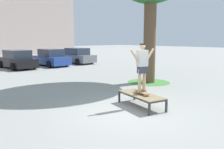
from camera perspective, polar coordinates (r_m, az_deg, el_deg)
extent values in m
plane|color=#999993|center=(7.99, 4.60, -8.88)|extent=(120.00, 120.00, 0.00)
cube|color=#38383D|center=(9.04, 1.77, -5.52)|extent=(0.07, 0.07, 0.38)
cube|color=#38383D|center=(9.40, 5.45, -4.99)|extent=(0.07, 0.07, 0.38)
cube|color=#38383D|center=(7.58, 9.00, -8.44)|extent=(0.07, 0.07, 0.38)
cube|color=#38383D|center=(8.01, 12.98, -7.61)|extent=(0.07, 0.07, 0.38)
cylinder|color=#38383D|center=(8.23, 5.07, -5.42)|extent=(0.52, 1.85, 0.05)
cylinder|color=#38383D|center=(8.63, 8.94, -4.83)|extent=(0.52, 1.85, 0.05)
cylinder|color=#38383D|center=(9.17, 3.66, -3.95)|extent=(0.75, 0.24, 0.05)
cylinder|color=#38383D|center=(7.73, 11.09, -6.49)|extent=(0.75, 0.24, 0.05)
cube|color=#847051|center=(8.42, 7.06, -4.86)|extent=(1.21, 2.03, 0.03)
cube|color=#9E754C|center=(8.38, 7.18, -4.23)|extent=(0.40, 0.82, 0.02)
cylinder|color=silver|center=(8.57, 5.66, -4.30)|extent=(0.04, 0.06, 0.06)
cylinder|color=silver|center=(8.65, 6.49, -4.18)|extent=(0.04, 0.06, 0.06)
cylinder|color=silver|center=(8.13, 7.89, -5.06)|extent=(0.04, 0.06, 0.06)
cylinder|color=silver|center=(8.21, 8.74, -4.93)|extent=(0.04, 0.06, 0.06)
cylinder|color=tan|center=(8.24, 6.67, -1.48)|extent=(0.11, 0.11, 0.82)
cube|color=#99704C|center=(8.35, 6.42, -3.96)|extent=(0.16, 0.26, 0.07)
cylinder|color=tan|center=(8.35, 7.79, -1.36)|extent=(0.11, 0.11, 0.82)
cube|color=#99704C|center=(8.46, 7.53, -3.81)|extent=(0.16, 0.26, 0.07)
cube|color=#33384C|center=(8.24, 7.28, 1.14)|extent=(0.34, 0.27, 0.24)
cube|color=silver|center=(8.19, 7.33, 3.92)|extent=(0.40, 0.30, 0.56)
cylinder|color=tan|center=(8.02, 5.60, 4.40)|extent=(0.41, 0.18, 0.52)
cylinder|color=tan|center=(8.37, 9.01, 4.51)|extent=(0.41, 0.18, 0.52)
sphere|color=tan|center=(8.17, 7.39, 6.78)|extent=(0.20, 0.20, 0.20)
cylinder|color=black|center=(8.17, 7.40, 7.27)|extent=(0.19, 0.19, 0.05)
cylinder|color=brown|center=(13.08, 9.07, 8.38)|extent=(0.66, 0.66, 4.73)
cylinder|color=#47893D|center=(13.30, 8.83, -1.83)|extent=(2.34, 2.34, 0.01)
cube|color=black|center=(20.75, -21.99, 2.80)|extent=(1.81, 4.24, 0.70)
cube|color=#2D3847|center=(20.57, -21.93, 4.63)|extent=(1.62, 2.14, 0.64)
cylinder|color=black|center=(21.68, -25.37, 2.26)|extent=(0.24, 0.61, 0.60)
cylinder|color=black|center=(22.30, -21.27, 2.66)|extent=(0.24, 0.61, 0.60)
cylinder|color=black|center=(19.26, -22.75, 1.72)|extent=(0.24, 0.61, 0.60)
cylinder|color=black|center=(19.95, -18.24, 2.18)|extent=(0.24, 0.61, 0.60)
cube|color=#28479E|center=(21.81, -14.62, 3.40)|extent=(1.72, 4.21, 0.70)
cube|color=#2D3847|center=(21.63, -14.50, 5.15)|extent=(1.57, 2.11, 0.64)
cylinder|color=black|center=(22.60, -18.08, 2.90)|extent=(0.22, 0.60, 0.60)
cylinder|color=black|center=(23.37, -14.30, 3.23)|extent=(0.22, 0.60, 0.60)
cylinder|color=black|center=(20.29, -14.94, 2.42)|extent=(0.22, 0.60, 0.60)
cylinder|color=black|center=(21.14, -10.88, 2.80)|extent=(0.22, 0.60, 0.60)
cube|color=slate|center=(23.53, -8.62, 3.95)|extent=(1.88, 4.27, 0.70)
cube|color=#2D3847|center=(23.37, -8.44, 5.57)|extent=(1.65, 2.17, 0.64)
cylinder|color=black|center=(24.11, -12.10, 3.47)|extent=(0.25, 0.61, 0.60)
cylinder|color=black|center=(25.10, -8.88, 3.75)|extent=(0.25, 0.61, 0.60)
cylinder|color=black|center=(22.01, -8.31, 3.09)|extent=(0.25, 0.61, 0.60)
cylinder|color=black|center=(23.08, -4.96, 3.40)|extent=(0.25, 0.61, 0.60)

